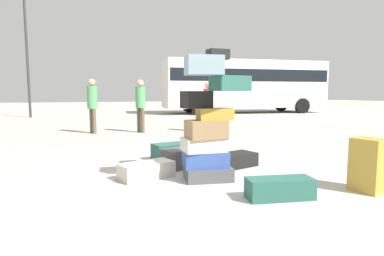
{
  "coord_description": "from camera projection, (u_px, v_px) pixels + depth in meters",
  "views": [
    {
      "loc": [
        -1.36,
        -4.25,
        1.24
      ],
      "look_at": [
        0.21,
        0.65,
        0.67
      ],
      "focal_mm": 29.69,
      "sensor_mm": 36.0,
      "label": 1
    }
  ],
  "objects": [
    {
      "name": "person_tourist_with_camera",
      "position": [
        92.0,
        101.0,
        9.63
      ],
      "size": [
        0.3,
        0.33,
        1.66
      ],
      "rotation": [
        0.0,
        0.0,
        -1.24
      ],
      "color": "brown",
      "rests_on": "ground"
    },
    {
      "name": "suitcase_tan_foreground_far",
      "position": [
        368.0,
        165.0,
        3.97
      ],
      "size": [
        0.39,
        0.43,
        0.67
      ],
      "primitive_type": "cube",
      "rotation": [
        0.0,
        0.0,
        0.28
      ],
      "color": "#B28C33",
      "rests_on": "ground"
    },
    {
      "name": "parked_bus",
      "position": [
        245.0,
        83.0,
        19.47
      ],
      "size": [
        10.07,
        3.26,
        3.15
      ],
      "rotation": [
        0.0,
        0.0,
        -0.07
      ],
      "color": "silver",
      "rests_on": "ground"
    },
    {
      "name": "suitcase_charcoal_left_side",
      "position": [
        186.0,
        157.0,
        5.36
      ],
      "size": [
        0.88,
        0.69,
        0.31
      ],
      "primitive_type": "cube",
      "rotation": [
        0.0,
        0.0,
        0.41
      ],
      "color": "#4C4C51",
      "rests_on": "ground"
    },
    {
      "name": "suitcase_cream_behind_tower",
      "position": [
        147.0,
        170.0,
        4.62
      ],
      "size": [
        0.86,
        0.61,
        0.23
      ],
      "primitive_type": "cube",
      "rotation": [
        0.0,
        0.0,
        0.34
      ],
      "color": "beige",
      "rests_on": "ground"
    },
    {
      "name": "suitcase_teal_right_side",
      "position": [
        172.0,
        151.0,
        5.9
      ],
      "size": [
        0.77,
        0.53,
        0.3
      ],
      "primitive_type": "cube",
      "rotation": [
        0.0,
        0.0,
        0.23
      ],
      "color": "#26594C",
      "rests_on": "ground"
    },
    {
      "name": "suitcase_teal_upright_blue",
      "position": [
        280.0,
        188.0,
        3.72
      ],
      "size": [
        0.81,
        0.4,
        0.25
      ],
      "primitive_type": "cube",
      "rotation": [
        0.0,
        0.0,
        -0.14
      ],
      "color": "#26594C",
      "rests_on": "ground"
    },
    {
      "name": "ground_plane",
      "position": [
        192.0,
        179.0,
        4.57
      ],
      "size": [
        80.0,
        80.0,
        0.0
      ],
      "primitive_type": "plane",
      "color": "#ADA89E"
    },
    {
      "name": "person_passerby_in_red",
      "position": [
        140.0,
        101.0,
        9.84
      ],
      "size": [
        0.3,
        0.32,
        1.64
      ],
      "rotation": [
        0.0,
        0.0,
        -1.17
      ],
      "color": "brown",
      "rests_on": "ground"
    },
    {
      "name": "lamp_post",
      "position": [
        26.0,
        31.0,
        15.51
      ],
      "size": [
        0.36,
        0.36,
        6.54
      ],
      "color": "#333338",
      "rests_on": "ground"
    },
    {
      "name": "person_bearded_onlooker",
      "position": [
        208.0,
        102.0,
        9.92
      ],
      "size": [
        0.3,
        0.3,
        1.58
      ],
      "rotation": [
        0.0,
        0.0,
        -2.18
      ],
      "color": "black",
      "rests_on": "ground"
    },
    {
      "name": "suitcase_black_white_trunk",
      "position": [
        235.0,
        160.0,
        5.34
      ],
      "size": [
        0.8,
        0.59,
        0.23
      ],
      "primitive_type": "cube",
      "rotation": [
        0.0,
        0.0,
        0.3
      ],
      "color": "black",
      "rests_on": "ground"
    },
    {
      "name": "suitcase_tower",
      "position": [
        208.0,
        128.0,
        4.43
      ],
      "size": [
        0.92,
        0.72,
        1.85
      ],
      "color": "#4C4C51",
      "rests_on": "ground"
    }
  ]
}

